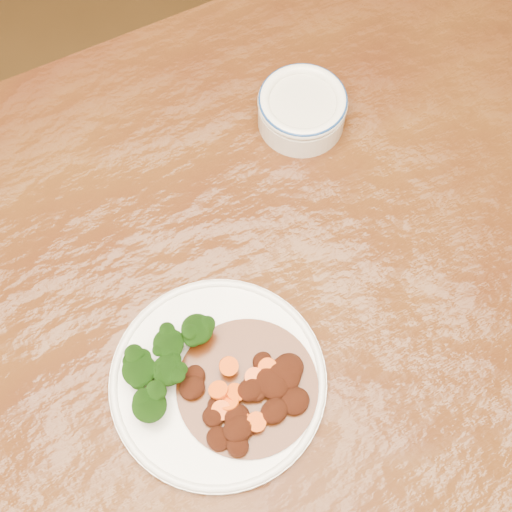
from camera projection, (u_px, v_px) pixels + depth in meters
ground at (233, 440)px, 1.51m from camera, size 4.00×4.00×0.00m
dining_table at (218, 348)px, 0.90m from camera, size 1.59×1.06×0.75m
dinner_plate at (218, 381)px, 0.79m from camera, size 0.24×0.24×0.02m
broccoli_florets at (163, 365)px, 0.77m from camera, size 0.12×0.08×0.04m
mince_stew at (255, 392)px, 0.78m from camera, size 0.16×0.16×0.03m
dip_bowl at (302, 109)px, 0.92m from camera, size 0.12×0.12×0.05m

